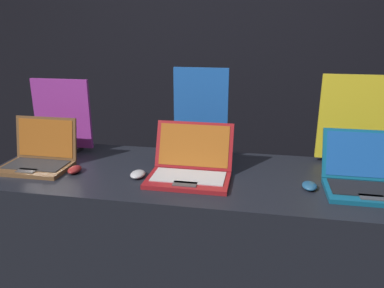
{
  "coord_description": "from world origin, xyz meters",
  "views": [
    {
      "loc": [
        0.31,
        -1.31,
        1.67
      ],
      "look_at": [
        0.0,
        0.35,
        1.12
      ],
      "focal_mm": 35.0,
      "sensor_mm": 36.0,
      "label": 1
    }
  ],
  "objects": [
    {
      "name": "laptop_middle",
      "position": [
        0.01,
        0.3,
        1.03
      ],
      "size": [
        0.38,
        0.32,
        0.24
      ],
      "color": "maroon",
      "rests_on": "display_counter"
    },
    {
      "name": "promo_stand_back",
      "position": [
        0.78,
        0.64,
        1.19
      ],
      "size": [
        0.34,
        0.07,
        0.46
      ],
      "color": "black",
      "rests_on": "display_counter"
    },
    {
      "name": "mouse_front",
      "position": [
        -0.56,
        0.25,
        0.99
      ],
      "size": [
        0.06,
        0.09,
        0.03
      ],
      "color": "maroon",
      "rests_on": "display_counter"
    },
    {
      "name": "display_counter",
      "position": [
        0.0,
        0.35,
        0.49
      ],
      "size": [
        1.98,
        0.7,
        0.97
      ],
      "color": "black",
      "rests_on": "ground_plane"
    },
    {
      "name": "laptop_back",
      "position": [
        0.78,
        0.31,
        1.03
      ],
      "size": [
        0.34,
        0.33,
        0.23
      ],
      "color": "#0F5170",
      "rests_on": "display_counter"
    },
    {
      "name": "promo_stand_front",
      "position": [
        -0.77,
        0.56,
        1.17
      ],
      "size": [
        0.33,
        0.07,
        0.41
      ],
      "color": "black",
      "rests_on": "display_counter"
    },
    {
      "name": "mouse_middle",
      "position": [
        -0.24,
        0.26,
        0.99
      ],
      "size": [
        0.07,
        0.1,
        0.03
      ],
      "color": "#B2B2B7",
      "rests_on": "display_counter"
    },
    {
      "name": "mouse_back",
      "position": [
        0.55,
        0.27,
        0.99
      ],
      "size": [
        0.06,
        0.09,
        0.03
      ],
      "color": "navy",
      "rests_on": "display_counter"
    },
    {
      "name": "wall_back",
      "position": [
        0.0,
        1.72,
        1.4
      ],
      "size": [
        8.0,
        0.05,
        2.8
      ],
      "color": "black",
      "rests_on": "ground_plane"
    },
    {
      "name": "laptop_front",
      "position": [
        -0.77,
        0.3,
        1.03
      ],
      "size": [
        0.33,
        0.27,
        0.24
      ],
      "color": "brown",
      "rests_on": "display_counter"
    },
    {
      "name": "promo_stand_middle",
      "position": [
        0.01,
        0.6,
        1.2
      ],
      "size": [
        0.29,
        0.07,
        0.48
      ],
      "color": "black",
      "rests_on": "display_counter"
    }
  ]
}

